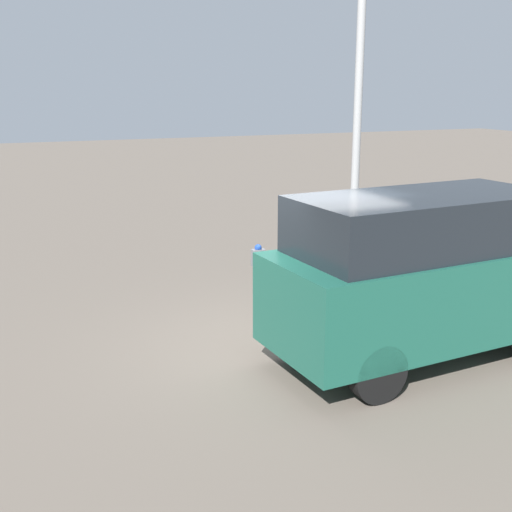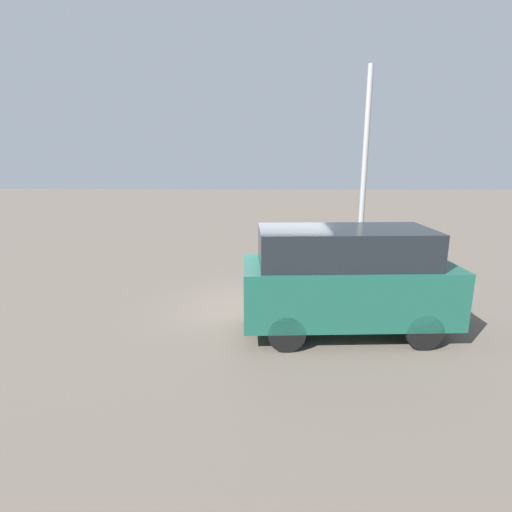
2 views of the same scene
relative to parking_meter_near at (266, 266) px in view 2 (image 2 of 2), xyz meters
The scene contains 4 objects.
ground_plane 1.23m from the parking_meter_near, 72.43° to the right, with size 80.00×80.00×0.00m, color #60564C.
parking_meter_near is the anchor object (origin of this frame).
lamp_post 3.54m from the parking_meter_near, 33.09° to the left, with size 0.44×0.44×6.30m.
parked_van 2.50m from the parking_meter_near, 45.48° to the right, with size 4.60×2.07×2.36m.
Camera 2 is at (-0.16, -9.48, 3.81)m, focal length 28.00 mm.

